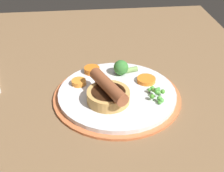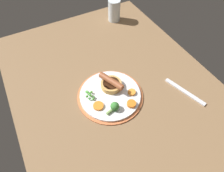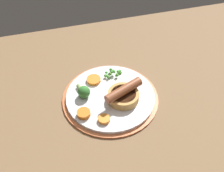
{
  "view_description": "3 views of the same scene",
  "coord_description": "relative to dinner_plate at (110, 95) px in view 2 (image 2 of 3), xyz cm",
  "views": [
    {
      "loc": [
        48.28,
        -2.56,
        40.02
      ],
      "look_at": [
        -1.33,
        2.81,
        6.93
      ],
      "focal_mm": 50.0,
      "sensor_mm": 36.0,
      "label": 1
    },
    {
      "loc": [
        -43.37,
        24.85,
        67.4
      ],
      "look_at": [
        -1.47,
        2.41,
        6.68
      ],
      "focal_mm": 32.0,
      "sensor_mm": 36.0,
      "label": 2
    },
    {
      "loc": [
        -16.94,
        -50.03,
        66.15
      ],
      "look_at": [
        -2.34,
        4.69,
        7.28
      ],
      "focal_mm": 50.0,
      "sensor_mm": 36.0,
      "label": 3
    }
  ],
  "objects": [
    {
      "name": "dining_table",
      "position": [
        2.99,
        -4.02,
        -2.07
      ],
      "size": [
        110.0,
        80.0,
        3.0
      ],
      "primitive_type": "cube",
      "color": "brown",
      "rests_on": "ground"
    },
    {
      "name": "dinner_plate",
      "position": [
        0.0,
        0.0,
        0.0
      ],
      "size": [
        25.84,
        25.84,
        1.4
      ],
      "color": "#CC6B3D",
      "rests_on": "dining_table"
    },
    {
      "name": "sausage_pudding",
      "position": [
        2.82,
        -2.06,
        2.66
      ],
      "size": [
        10.91,
        8.24,
        4.67
      ],
      "rotation": [
        0.0,
        0.0,
        3.55
      ],
      "color": "tan",
      "rests_on": "dinner_plate"
    },
    {
      "name": "pea_pile",
      "position": [
        2.81,
        7.44,
        1.82
      ],
      "size": [
        5.31,
        3.34,
        1.82
      ],
      "color": "#4FA640",
      "rests_on": "dinner_plate"
    },
    {
      "name": "broccoli_floret_near",
      "position": [
        -6.79,
        1.88,
        2.36
      ],
      "size": [
        3.26,
        5.52,
        3.26
      ],
      "rotation": [
        0.0,
        0.0,
        4.96
      ],
      "color": "#387A33",
      "rests_on": "dinner_plate"
    },
    {
      "name": "carrot_slice_0",
      "position": [
        -8.14,
        -4.63,
        1.42
      ],
      "size": [
        4.84,
        4.84,
        1.18
      ],
      "primitive_type": "cylinder",
      "rotation": [
        0.0,
        0.0,
        2.28
      ],
      "color": "orange",
      "rests_on": "dinner_plate"
    },
    {
      "name": "carrot_slice_1",
      "position": [
        -3.07,
        6.56,
        1.26
      ],
      "size": [
        4.29,
        4.29,
        0.86
      ],
      "primitive_type": "cylinder",
      "rotation": [
        0.0,
        0.0,
        6.18
      ],
      "color": "orange",
      "rests_on": "dinner_plate"
    },
    {
      "name": "carrot_slice_2",
      "position": [
        -3.59,
        -7.6,
        1.31
      ],
      "size": [
        4.26,
        4.26,
        0.96
      ],
      "primitive_type": "cylinder",
      "rotation": [
        0.0,
        0.0,
        2.42
      ],
      "color": "orange",
      "rests_on": "dinner_plate"
    },
    {
      "name": "fork",
      "position": [
        -12.41,
        -27.16,
        -0.27
      ],
      "size": [
        17.68,
        6.8,
        0.6
      ],
      "primitive_type": "cube",
      "rotation": [
        0.0,
        0.0,
        0.3
      ],
      "color": "silver",
      "rests_on": "dining_table"
    },
    {
      "name": "drinking_glass",
      "position": [
        44.72,
        -26.08,
        5.11
      ],
      "size": [
        6.48,
        6.48,
        11.35
      ],
      "primitive_type": "cylinder",
      "color": "silver",
      "rests_on": "dining_table"
    }
  ]
}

